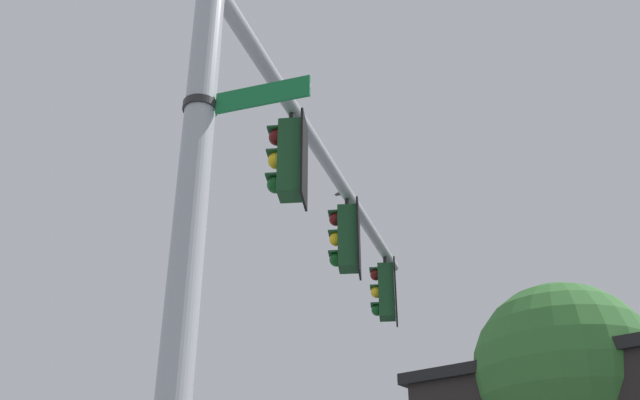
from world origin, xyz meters
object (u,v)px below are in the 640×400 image
at_px(traffic_light_mid_inner, 347,238).
at_px(bird_flying, 342,194).
at_px(traffic_light_mid_outer, 385,292).
at_px(traffic_light_nearest_pole, 289,160).
at_px(street_name_sign, 226,102).

relative_size(traffic_light_mid_inner, bird_flying, 3.93).
distance_m(traffic_light_mid_inner, traffic_light_mid_outer, 2.59).
distance_m(traffic_light_nearest_pole, traffic_light_mid_inner, 2.59).
xyz_separation_m(traffic_light_mid_outer, street_name_sign, (-7.46, 1.32, -0.77)).
relative_size(traffic_light_nearest_pole, bird_flying, 3.93).
distance_m(traffic_light_mid_outer, bird_flying, 3.21).
bearing_deg(street_name_sign, traffic_light_mid_outer, -10.06).
bearing_deg(street_name_sign, traffic_light_mid_inner, -8.94).
bearing_deg(bird_flying, traffic_light_nearest_pole, 178.17).
relative_size(street_name_sign, bird_flying, 3.70).
distance_m(traffic_light_nearest_pole, bird_flying, 6.93).
bearing_deg(traffic_light_mid_outer, traffic_light_nearest_pole, 167.78).
distance_m(traffic_light_mid_inner, bird_flying, 4.74).
distance_m(traffic_light_nearest_pole, street_name_sign, 2.54).
xyz_separation_m(traffic_light_mid_inner, traffic_light_mid_outer, (2.53, -0.55, 0.00)).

